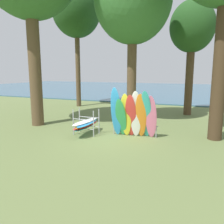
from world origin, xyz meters
The scene contains 6 objects.
ground_plane centered at (0.00, 0.00, 0.00)m, with size 80.00×80.00×0.00m, color olive.
lake_water centered at (0.00, 29.59, 0.05)m, with size 80.00×36.00×0.10m, color #38607A.
tree_far_left_back centered at (-6.31, 8.11, 8.12)m, with size 4.11×4.11×10.55m.
tree_far_right_back centered at (2.95, 7.50, 5.89)m, with size 3.01×3.01×7.77m.
leaning_board_pile centered at (0.99, 0.54, 1.05)m, with size 2.24×0.81×2.35m.
board_storage_rack centered at (-1.30, 0.18, 0.52)m, with size 1.15×2.13×1.25m.
Camera 1 is at (3.98, -9.53, 3.08)m, focal length 36.75 mm.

